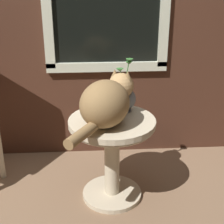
# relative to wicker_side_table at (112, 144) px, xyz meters

# --- Properties ---
(ground_plane) EXTENTS (6.00, 6.00, 0.00)m
(ground_plane) POSITION_rel_wicker_side_table_xyz_m (-0.24, -0.07, -0.39)
(ground_plane) COLOR #7F6047
(wicker_side_table) EXTENTS (0.54, 0.54, 0.56)m
(wicker_side_table) POSITION_rel_wicker_side_table_xyz_m (0.00, 0.00, 0.00)
(wicker_side_table) COLOR beige
(wicker_side_table) RESTS_ON ground_plane
(cat) EXTENTS (0.42, 0.59, 0.28)m
(cat) POSITION_rel_wicker_side_table_xyz_m (-0.04, -0.07, 0.31)
(cat) COLOR olive
(cat) RESTS_ON wicker_side_table
(pewter_vase_with_ivy) EXTENTS (0.14, 0.14, 0.34)m
(pewter_vase_with_ivy) POSITION_rel_wicker_side_table_xyz_m (0.09, 0.13, 0.27)
(pewter_vase_with_ivy) COLOR slate
(pewter_vase_with_ivy) RESTS_ON wicker_side_table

